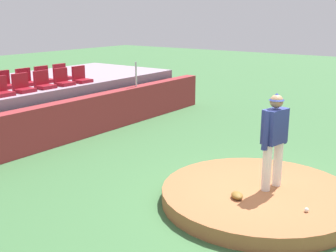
% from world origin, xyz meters
% --- Properties ---
extents(ground_plane, '(60.00, 60.00, 0.00)m').
position_xyz_m(ground_plane, '(0.00, 0.00, 0.00)').
color(ground_plane, '#3D6C3D').
extents(pitchers_mound, '(3.63, 3.63, 0.27)m').
position_xyz_m(pitchers_mound, '(0.00, 0.00, 0.13)').
color(pitchers_mound, '#A6623B').
rests_on(pitchers_mound, ground_plane).
extents(pitcher, '(0.76, 0.36, 1.81)m').
position_xyz_m(pitcher, '(0.22, -0.15, 1.32)').
color(pitcher, silver).
rests_on(pitcher, pitchers_mound).
extents(baseball, '(0.07, 0.07, 0.07)m').
position_xyz_m(baseball, '(-0.41, -1.04, 0.31)').
color(baseball, white).
rests_on(baseball, pitchers_mound).
extents(fielding_glove, '(0.36, 0.35, 0.11)m').
position_xyz_m(fielding_glove, '(-0.60, 0.14, 0.32)').
color(fielding_glove, brown).
rests_on(fielding_glove, pitchers_mound).
extents(brick_barrier, '(13.76, 0.40, 1.14)m').
position_xyz_m(brick_barrier, '(0.00, 6.00, 0.57)').
color(brick_barrier, maroon).
rests_on(brick_barrier, ground_plane).
extents(fence_post_right, '(0.06, 0.06, 0.81)m').
position_xyz_m(fence_post_right, '(3.58, 6.00, 1.54)').
color(fence_post_right, silver).
rests_on(fence_post_right, brick_barrier).
extents(stadium_chair_2, '(0.48, 0.44, 0.50)m').
position_xyz_m(stadium_chair_2, '(-0.70, 6.95, 1.54)').
color(stadium_chair_2, maroon).
rests_on(stadium_chair_2, bleacher_platform).
extents(stadium_chair_3, '(0.48, 0.44, 0.50)m').
position_xyz_m(stadium_chair_3, '(-0.02, 6.97, 1.54)').
color(stadium_chair_3, maroon).
rests_on(stadium_chair_3, bleacher_platform).
extents(stadium_chair_4, '(0.48, 0.44, 0.50)m').
position_xyz_m(stadium_chair_4, '(0.69, 6.99, 1.54)').
color(stadium_chair_4, maroon).
rests_on(stadium_chair_4, bleacher_platform).
extents(stadium_chair_5, '(0.48, 0.44, 0.50)m').
position_xyz_m(stadium_chair_5, '(1.38, 6.97, 1.54)').
color(stadium_chair_5, maroon).
rests_on(stadium_chair_5, bleacher_platform).
extents(stadium_chair_6, '(0.48, 0.44, 0.50)m').
position_xyz_m(stadium_chair_6, '(2.07, 6.95, 1.54)').
color(stadium_chair_6, maroon).
rests_on(stadium_chair_6, bleacher_platform).
extents(stadium_chair_10, '(0.48, 0.44, 0.50)m').
position_xyz_m(stadium_chair_10, '(0.02, 7.89, 1.54)').
color(stadium_chair_10, maroon).
rests_on(stadium_chair_10, bleacher_platform).
extents(stadium_chair_11, '(0.48, 0.44, 0.50)m').
position_xyz_m(stadium_chair_11, '(0.71, 7.85, 1.54)').
color(stadium_chair_11, maroon).
rests_on(stadium_chair_11, bleacher_platform).
extents(stadium_chair_12, '(0.48, 0.44, 0.50)m').
position_xyz_m(stadium_chair_12, '(1.39, 7.87, 1.54)').
color(stadium_chair_12, maroon).
rests_on(stadium_chair_12, bleacher_platform).
extents(stadium_chair_13, '(0.48, 0.44, 0.50)m').
position_xyz_m(stadium_chair_13, '(2.12, 7.90, 1.54)').
color(stadium_chair_13, maroon).
rests_on(stadium_chair_13, bleacher_platform).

